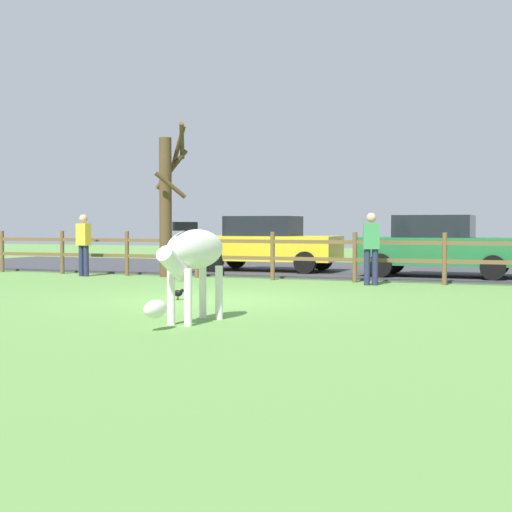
{
  "coord_description": "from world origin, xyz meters",
  "views": [
    {
      "loc": [
        5.74,
        -12.2,
        1.38
      ],
      "look_at": [
        0.42,
        1.29,
        0.76
      ],
      "focal_mm": 52.08,
      "sensor_mm": 36.0,
      "label": 1
    }
  ],
  "objects": [
    {
      "name": "visitor_left_of_tree",
      "position": [
        -5.72,
        4.4,
        0.91
      ],
      "size": [
        0.4,
        0.29,
        1.64
      ],
      "color": "#232847",
      "rests_on": "ground_plane"
    },
    {
      "name": "crow_on_grass",
      "position": [
        -0.53,
        -0.16,
        0.13
      ],
      "size": [
        0.21,
        0.1,
        0.2
      ],
      "color": "black",
      "rests_on": "ground_plane"
    },
    {
      "name": "bare_tree",
      "position": [
        -3.57,
        5.05,
        1.99
      ],
      "size": [
        1.16,
        1.26,
        3.99
      ],
      "color": "#513A23",
      "rests_on": "ground_plane"
    },
    {
      "name": "parked_car_green",
      "position": [
        3.15,
        7.05,
        0.84
      ],
      "size": [
        4.0,
        1.88,
        1.56
      ],
      "color": "#236B38",
      "rests_on": "parking_asphalt"
    },
    {
      "name": "zebra",
      "position": [
        1.11,
        -2.9,
        0.93
      ],
      "size": [
        0.63,
        1.93,
        1.41
      ],
      "color": "white",
      "rests_on": "ground_plane"
    },
    {
      "name": "parked_car_yellow",
      "position": [
        -1.73,
        7.62,
        0.84
      ],
      "size": [
        4.02,
        1.93,
        1.56
      ],
      "color": "yellow",
      "rests_on": "parking_asphalt"
    },
    {
      "name": "parking_asphalt",
      "position": [
        0.0,
        9.3,
        0.03
      ],
      "size": [
        28.0,
        7.4,
        0.05
      ],
      "primitive_type": "cube",
      "color": "#38383D",
      "rests_on": "ground_plane"
    },
    {
      "name": "paddock_fence",
      "position": [
        -0.6,
        5.0,
        0.68
      ],
      "size": [
        20.91,
        0.11,
        1.19
      ],
      "color": "brown",
      "rests_on": "ground_plane"
    },
    {
      "name": "ground_plane",
      "position": [
        0.0,
        0.0,
        0.0
      ],
      "size": [
        60.0,
        60.0,
        0.0
      ],
      "primitive_type": "plane",
      "color": "#5B8C42"
    },
    {
      "name": "visitor_right_of_tree",
      "position": [
        2.02,
        4.32,
        0.91
      ],
      "size": [
        0.41,
        0.31,
        1.64
      ],
      "color": "#232847",
      "rests_on": "ground_plane"
    }
  ]
}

